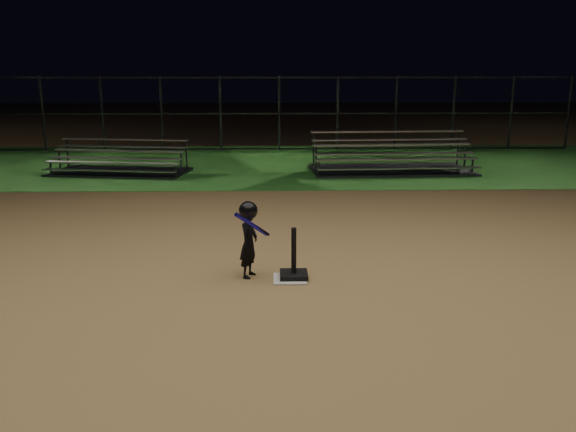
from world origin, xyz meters
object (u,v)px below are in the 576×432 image
object	(u,v)px
bleacher_left	(119,167)
batting_tee	(294,268)
bleacher_right	(391,164)
child_batter	(249,237)
home_plate	(290,279)

from	to	relation	value
bleacher_left	batting_tee	bearing A→B (deg)	-53.66
batting_tee	bleacher_left	bearing A→B (deg)	117.79
bleacher_right	batting_tee	bearing A→B (deg)	-112.18
child_batter	bleacher_right	world-z (taller)	child_batter
child_batter	bleacher_right	bearing A→B (deg)	-3.55
child_batter	batting_tee	bearing A→B (deg)	-78.67
batting_tee	child_batter	world-z (taller)	child_batter
home_plate	bleacher_right	xyz separation A→B (m)	(3.04, 8.57, 0.21)
home_plate	bleacher_right	size ratio (longest dim) A/B	0.10
home_plate	batting_tee	size ratio (longest dim) A/B	0.64
batting_tee	home_plate	bearing A→B (deg)	-135.56
batting_tee	bleacher_right	world-z (taller)	bleacher_right
child_batter	bleacher_left	xyz separation A→B (m)	(-3.83, 8.34, -0.39)
child_batter	bleacher_left	world-z (taller)	child_batter
home_plate	child_batter	world-z (taller)	child_batter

